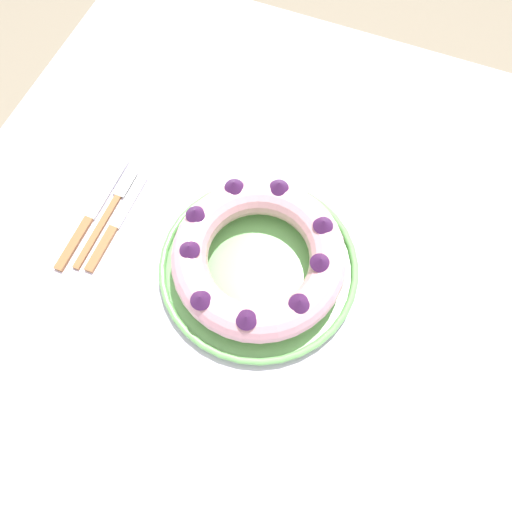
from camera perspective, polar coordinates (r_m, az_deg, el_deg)
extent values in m
plane|color=gray|center=(1.59, 0.37, -11.22)|extent=(8.00, 8.00, 0.00)
cube|color=silver|center=(0.89, 0.64, -1.01)|extent=(1.18, 1.20, 0.03)
cylinder|color=brown|center=(1.60, -10.48, 16.69)|extent=(0.06, 0.06, 0.71)
cylinder|color=brown|center=(1.52, 27.00, 4.04)|extent=(0.06, 0.06, 0.71)
cylinder|color=#6BB760|center=(0.87, 0.00, -1.22)|extent=(0.33, 0.33, 0.01)
torus|color=#6BB760|center=(0.86, 0.00, -0.99)|extent=(0.34, 0.34, 0.01)
torus|color=#E09EAD|center=(0.83, 0.00, 0.00)|extent=(0.29, 0.29, 0.06)
cone|color=#3D1947|center=(0.85, 2.66, 8.09)|extent=(0.04, 0.04, 0.02)
cone|color=#3D1947|center=(0.85, -2.52, 8.15)|extent=(0.04, 0.04, 0.02)
cone|color=#3D1947|center=(0.83, -6.98, 4.97)|extent=(0.04, 0.04, 0.02)
cone|color=#3D1947|center=(0.80, -7.65, 0.91)|extent=(0.04, 0.04, 0.02)
cone|color=#3D1947|center=(0.77, -6.37, -4.85)|extent=(0.05, 0.05, 0.02)
cone|color=#3D1947|center=(0.75, -1.10, -7.15)|extent=(0.04, 0.04, 0.02)
cone|color=#3D1947|center=(0.76, 5.01, -5.26)|extent=(0.05, 0.05, 0.02)
cone|color=#3D1947|center=(0.79, 7.37, -0.69)|extent=(0.04, 0.04, 0.02)
cone|color=#3D1947|center=(0.82, 7.73, 3.73)|extent=(0.04, 0.04, 0.02)
cube|color=#936038|center=(0.94, -17.65, 2.71)|extent=(0.01, 0.16, 0.01)
cube|color=silver|center=(0.98, -14.64, 8.05)|extent=(0.02, 0.06, 0.01)
cube|color=#936038|center=(0.95, -20.07, 1.35)|extent=(0.02, 0.11, 0.01)
cube|color=silver|center=(0.98, -16.64, 7.40)|extent=(0.02, 0.14, 0.00)
cube|color=#936038|center=(0.93, -17.25, 0.79)|extent=(0.02, 0.09, 0.01)
cube|color=silver|center=(0.96, -14.36, 6.03)|extent=(0.02, 0.11, 0.00)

